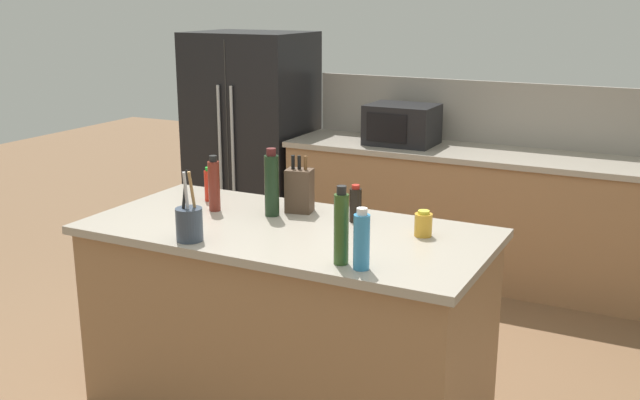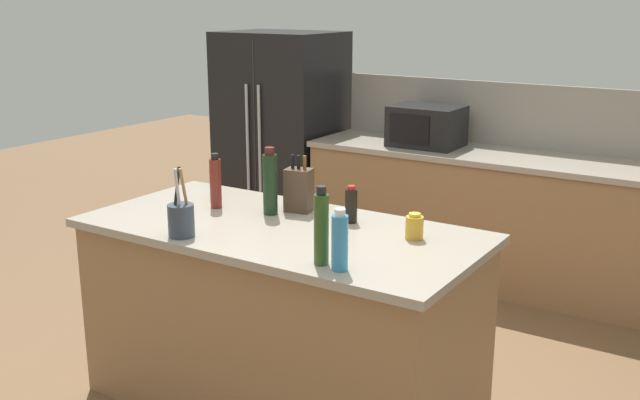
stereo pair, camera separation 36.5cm
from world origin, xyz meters
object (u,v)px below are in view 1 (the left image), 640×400
object	(u,v)px
vinegar_bottle	(214,185)
soy_sauce_bottle	(356,204)
utensil_crock	(189,223)
knife_block	(299,190)
olive_oil_bottle	(341,228)
honey_jar	(423,224)
hot_sauce_bottle	(209,185)
refrigerator	(252,138)
microwave	(402,124)
dish_soap_bottle	(362,241)
wine_bottle	(272,184)

from	to	relation	value
vinegar_bottle	soy_sauce_bottle	xyz separation A→B (m)	(0.72, 0.15, -0.05)
utensil_crock	knife_block	bearing A→B (deg)	71.11
vinegar_bottle	olive_oil_bottle	world-z (taller)	olive_oil_bottle
honey_jar	olive_oil_bottle	world-z (taller)	olive_oil_bottle
vinegar_bottle	soy_sauce_bottle	bearing A→B (deg)	11.88
utensil_crock	hot_sauce_bottle	xyz separation A→B (m)	(-0.32, 0.60, 0.00)
knife_block	vinegar_bottle	world-z (taller)	knife_block
utensil_crock	soy_sauce_bottle	distance (m)	0.81
hot_sauce_bottle	soy_sauce_bottle	distance (m)	0.85
refrigerator	vinegar_bottle	xyz separation A→B (m)	(1.13, -2.16, 0.21)
knife_block	olive_oil_bottle	world-z (taller)	olive_oil_bottle
microwave	utensil_crock	bearing A→B (deg)	-90.58
vinegar_bottle	hot_sauce_bottle	xyz separation A→B (m)	(-0.14, 0.14, -0.05)
refrigerator	vinegar_bottle	world-z (taller)	refrigerator
olive_oil_bottle	dish_soap_bottle	size ratio (longest dim) A/B	1.29
refrigerator	dish_soap_bottle	size ratio (longest dim) A/B	6.80
olive_oil_bottle	refrigerator	bearing A→B (deg)	128.37
refrigerator	knife_block	distance (m)	2.51
hot_sauce_bottle	dish_soap_bottle	xyz separation A→B (m)	(1.15, -0.58, 0.03)
refrigerator	hot_sauce_bottle	bearing A→B (deg)	-63.74
refrigerator	olive_oil_bottle	world-z (taller)	refrigerator
microwave	honey_jar	size ratio (longest dim) A/B	4.13
wine_bottle	utensil_crock	bearing A→B (deg)	-103.86
microwave	olive_oil_bottle	bearing A→B (deg)	-74.40
hot_sauce_bottle	honey_jar	size ratio (longest dim) A/B	1.53
microwave	olive_oil_bottle	xyz separation A→B (m)	(0.71, -2.53, 0.01)
utensil_crock	dish_soap_bottle	size ratio (longest dim) A/B	1.26
utensil_crock	wine_bottle	bearing A→B (deg)	76.14
microwave	hot_sauce_bottle	distance (m)	2.00
utensil_crock	soy_sauce_bottle	world-z (taller)	utensil_crock
hot_sauce_bottle	wine_bottle	world-z (taller)	wine_bottle
utensil_crock	microwave	bearing A→B (deg)	89.42
knife_block	olive_oil_bottle	distance (m)	0.79
refrigerator	soy_sauce_bottle	world-z (taller)	refrigerator
wine_bottle	hot_sauce_bottle	bearing A→B (deg)	168.75
utensil_crock	soy_sauce_bottle	bearing A→B (deg)	48.33
microwave	wine_bottle	world-z (taller)	wine_bottle
refrigerator	wine_bottle	world-z (taller)	refrigerator
knife_block	vinegar_bottle	xyz separation A→B (m)	(-0.40, -0.18, 0.02)
utensil_crock	olive_oil_bottle	distance (m)	0.74
wine_bottle	vinegar_bottle	bearing A→B (deg)	-169.48
microwave	hot_sauce_bottle	world-z (taller)	microwave
honey_jar	wine_bottle	distance (m)	0.79
honey_jar	soy_sauce_bottle	world-z (taller)	soy_sauce_bottle
vinegar_bottle	wine_bottle	bearing A→B (deg)	10.52
utensil_crock	olive_oil_bottle	world-z (taller)	olive_oil_bottle
utensil_crock	olive_oil_bottle	size ratio (longest dim) A/B	0.98
utensil_crock	vinegar_bottle	size ratio (longest dim) A/B	1.12
utensil_crock	hot_sauce_bottle	size ratio (longest dim) A/B	1.74
vinegar_bottle	utensil_crock	bearing A→B (deg)	-68.43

